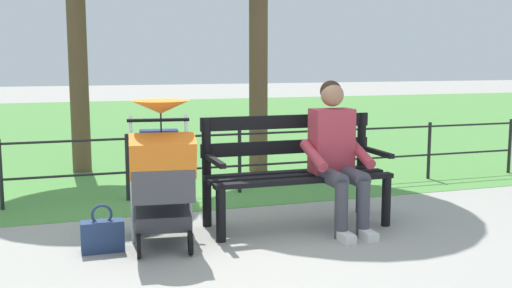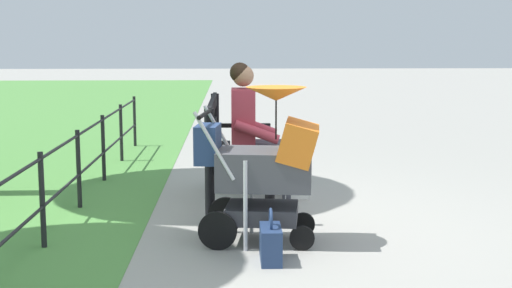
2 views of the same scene
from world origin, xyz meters
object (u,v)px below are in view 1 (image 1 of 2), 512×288
(handbag, at_px, (102,235))
(stroller, at_px, (162,171))
(park_bench, at_px, (294,166))
(person_on_bench, at_px, (337,151))

(handbag, bearing_deg, stroller, -178.48)
(park_bench, bearing_deg, handbag, 9.05)
(park_bench, relative_size, stroller, 1.39)
(park_bench, distance_m, person_on_bench, 0.41)
(stroller, distance_m, handbag, 0.66)
(handbag, bearing_deg, person_on_bench, -178.74)
(stroller, relative_size, handbag, 3.11)
(park_bench, height_order, stroller, stroller)
(stroller, height_order, handbag, stroller)
(stroller, xyz_separation_m, handbag, (0.46, 0.01, -0.47))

